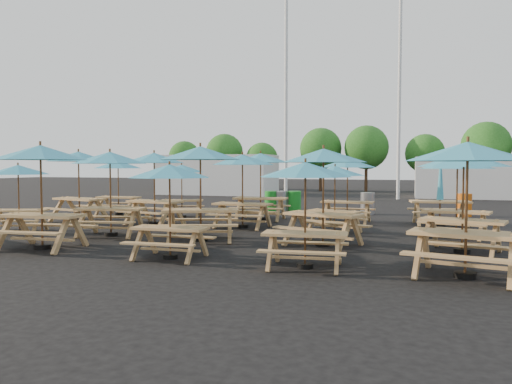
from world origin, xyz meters
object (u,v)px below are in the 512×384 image
(picnic_unit_10, at_px, (242,164))
(picnic_unit_12, at_px, (305,176))
(picnic_unit_2, at_px, (78,161))
(picnic_unit_16, at_px, (468,160))
(picnic_unit_4, at_px, (41,159))
(picnic_unit_9, at_px, (200,159))
(picnic_unit_13, at_px, (323,161))
(picnic_unit_5, at_px, (110,163))
(picnic_unit_3, at_px, (118,168))
(picnic_unit_8, at_px, (170,177))
(picnic_unit_15, at_px, (348,167))
(waste_bin_0, at_px, (271,201))
(picnic_unit_19, at_px, (440,195))
(picnic_unit_18, at_px, (457,168))
(waste_bin_3, at_px, (367,203))
(picnic_unit_6, at_px, (154,162))
(picnic_unit_11, at_px, (261,162))
(picnic_unit_14, at_px, (335,175))
(picnic_unit_1, at_px, (18,174))
(waste_bin_2, at_px, (295,201))
(picnic_unit_7, at_px, (182,172))
(picnic_unit_17, at_px, (464,166))
(waste_bin_1, at_px, (281,201))
(waste_bin_4, at_px, (464,205))

(picnic_unit_10, height_order, picnic_unit_12, picnic_unit_10)
(picnic_unit_2, xyz_separation_m, picnic_unit_12, (9.49, -5.67, -0.38))
(picnic_unit_2, bearing_deg, picnic_unit_16, -10.48)
(picnic_unit_2, distance_m, picnic_unit_4, 6.09)
(picnic_unit_2, bearing_deg, picnic_unit_9, -11.98)
(picnic_unit_2, distance_m, picnic_unit_13, 9.78)
(picnic_unit_12, bearing_deg, picnic_unit_9, 136.92)
(picnic_unit_5, relative_size, picnic_unit_12, 1.18)
(picnic_unit_3, bearing_deg, picnic_unit_8, -50.92)
(picnic_unit_15, bearing_deg, waste_bin_0, 141.26)
(picnic_unit_9, bearing_deg, picnic_unit_3, 117.98)
(picnic_unit_4, distance_m, waste_bin_0, 11.62)
(picnic_unit_19, distance_m, waste_bin_0, 7.51)
(picnic_unit_18, relative_size, waste_bin_3, 2.69)
(picnic_unit_6, xyz_separation_m, picnic_unit_11, (3.02, 2.59, 0.02))
(picnic_unit_14, distance_m, waste_bin_3, 6.35)
(picnic_unit_1, xyz_separation_m, picnic_unit_6, (3.03, 2.92, 0.36))
(picnic_unit_3, distance_m, picnic_unit_18, 13.11)
(picnic_unit_13, height_order, waste_bin_2, picnic_unit_13)
(picnic_unit_13, height_order, picnic_unit_16, picnic_unit_13)
(picnic_unit_9, relative_size, picnic_unit_18, 1.17)
(picnic_unit_16, bearing_deg, waste_bin_3, 115.56)
(picnic_unit_5, height_order, picnic_unit_7, picnic_unit_5)
(picnic_unit_7, distance_m, picnic_unit_13, 8.32)
(picnic_unit_10, height_order, waste_bin_2, picnic_unit_10)
(picnic_unit_14, bearing_deg, waste_bin_0, 139.09)
(picnic_unit_13, distance_m, picnic_unit_17, 3.27)
(picnic_unit_11, relative_size, picnic_unit_14, 1.12)
(picnic_unit_13, xyz_separation_m, waste_bin_1, (-3.33, 8.73, -1.68))
(picnic_unit_12, bearing_deg, picnic_unit_10, 114.89)
(picnic_unit_11, xyz_separation_m, picnic_unit_13, (3.26, -5.33, -0.03))
(picnic_unit_11, distance_m, waste_bin_2, 4.01)
(picnic_unit_19, xyz_separation_m, waste_bin_1, (-6.40, 3.14, -0.57))
(picnic_unit_16, distance_m, picnic_unit_17, 2.78)
(picnic_unit_18, distance_m, waste_bin_3, 6.98)
(waste_bin_3, bearing_deg, picnic_unit_12, -91.29)
(picnic_unit_7, height_order, picnic_unit_18, picnic_unit_18)
(picnic_unit_8, relative_size, picnic_unit_18, 0.84)
(picnic_unit_15, bearing_deg, picnic_unit_16, -66.19)
(picnic_unit_6, relative_size, picnic_unit_11, 1.04)
(picnic_unit_6, bearing_deg, picnic_unit_3, 152.52)
(waste_bin_0, relative_size, waste_bin_1, 1.00)
(picnic_unit_5, xyz_separation_m, picnic_unit_15, (6.11, 5.38, -0.12))
(picnic_unit_16, xyz_separation_m, picnic_unit_19, (0.00, 8.45, -1.11))
(picnic_unit_5, distance_m, picnic_unit_18, 9.86)
(picnic_unit_4, distance_m, waste_bin_4, 15.75)
(picnic_unit_8, xyz_separation_m, picnic_unit_9, (-0.41, 2.59, 0.43))
(picnic_unit_8, xyz_separation_m, picnic_unit_12, (3.01, -0.12, 0.04))
(picnic_unit_5, xyz_separation_m, picnic_unit_19, (9.22, 5.65, -1.09))
(picnic_unit_3, xyz_separation_m, picnic_unit_7, (2.99, -0.22, -0.15))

